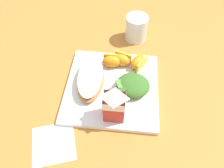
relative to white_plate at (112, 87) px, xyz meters
The scene contains 10 objects.
ground 0.01m from the white_plate, ahead, with size 3.00×3.00×0.00m, color #C67A33.
white_plate is the anchor object (origin of this frame).
cheesy_pizza_bread 0.07m from the white_plate, ahead, with size 0.09×0.17×0.04m.
green_salad_pile 0.07m from the white_plate, behind, with size 0.10×0.10×0.05m.
milk_carton 0.12m from the white_plate, 99.09° to the left, with size 0.06×0.05×0.11m.
orange_wedge_front 0.12m from the white_plate, 130.75° to the right, with size 0.06×0.07×0.04m.
orange_wedge_middle 0.10m from the white_plate, 102.59° to the right, with size 0.07×0.05×0.04m.
orange_wedge_rear 0.09m from the white_plate, 83.98° to the right, with size 0.06×0.04×0.04m.
paper_napkin 0.23m from the white_plate, 54.67° to the left, with size 0.11×0.11×0.00m, color white.
drinking_clear_cup 0.26m from the white_plate, 104.46° to the right, with size 0.08×0.08×0.09m, color silver.
Camera 1 is at (-0.04, 0.38, 0.54)m, focal length 33.98 mm.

